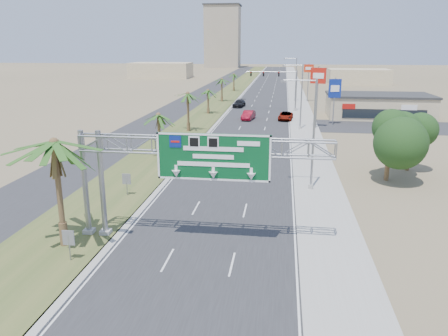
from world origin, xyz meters
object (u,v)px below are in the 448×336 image
at_px(car_left_lane, 197,162).
at_px(pole_sign_red_far, 309,72).
at_px(signal_mast, 286,87).
at_px(car_mid_lane, 248,115).
at_px(car_right_lane, 286,116).
at_px(sign_gantry, 190,154).
at_px(car_far, 239,104).
at_px(store_building, 378,107).
at_px(pole_sign_blue, 335,90).
at_px(palm_near, 54,143).
at_px(pole_sign_red_near, 318,80).

bearing_deg(car_left_lane, pole_sign_red_far, 84.03).
height_order(signal_mast, car_mid_lane, signal_mast).
distance_m(signal_mast, car_right_lane, 11.91).
relative_size(sign_gantry, car_far, 3.26).
bearing_deg(store_building, car_mid_lane, -166.19).
xyz_separation_m(signal_mast, pole_sign_blue, (7.83, -15.14, 0.86)).
height_order(palm_near, car_right_lane, palm_near).
distance_m(car_left_lane, car_mid_lane, 33.03).
bearing_deg(car_far, car_mid_lane, -71.44).
height_order(car_left_lane, car_far, car_left_lane).
distance_m(car_far, pole_sign_blue, 26.89).
bearing_deg(pole_sign_red_near, sign_gantry, -104.27).
height_order(palm_near, pole_sign_red_near, pole_sign_red_near).
distance_m(car_far, pole_sign_red_near, 28.31).
xyz_separation_m(palm_near, car_right_lane, (14.47, 52.81, -6.22)).
bearing_deg(car_left_lane, car_mid_lane, 92.60).
bearing_deg(car_left_lane, car_far, 98.01).
relative_size(signal_mast, store_building, 0.57).
bearing_deg(sign_gantry, pole_sign_blue, 73.31).
distance_m(sign_gantry, palm_near, 8.41).
bearing_deg(car_left_lane, pole_sign_red_near, 68.97).
height_order(signal_mast, store_building, signal_mast).
height_order(pole_sign_red_near, pole_sign_red_far, pole_sign_red_near).
height_order(sign_gantry, car_mid_lane, sign_gantry).
height_order(signal_mast, car_right_lane, signal_mast).
height_order(car_far, pole_sign_red_near, pole_sign_red_near).
bearing_deg(signal_mast, car_mid_lane, -118.94).
bearing_deg(pole_sign_red_near, car_left_lane, -118.47).
height_order(signal_mast, car_left_lane, signal_mast).
relative_size(sign_gantry, car_right_lane, 3.28).
bearing_deg(palm_near, car_far, 86.15).
xyz_separation_m(sign_gantry, car_right_lane, (6.33, 50.88, -5.35)).
distance_m(car_left_lane, pole_sign_red_near, 30.26).
relative_size(palm_near, pole_sign_red_far, 0.95).
bearing_deg(sign_gantry, pole_sign_red_far, 81.67).
distance_m(palm_near, pole_sign_red_near, 49.17).
height_order(car_mid_lane, pole_sign_red_far, pole_sign_red_far).
bearing_deg(signal_mast, store_building, -19.54).
bearing_deg(store_building, car_far, 158.34).
height_order(sign_gantry, car_far, sign_gantry).
height_order(signal_mast, pole_sign_blue, signal_mast).
bearing_deg(signal_mast, pole_sign_red_far, 72.01).
bearing_deg(pole_sign_red_far, pole_sign_red_near, -90.64).
bearing_deg(car_right_lane, sign_gantry, -92.32).
distance_m(palm_near, signal_mast, 65.60).
distance_m(palm_near, car_mid_lane, 53.22).
height_order(car_far, pole_sign_blue, pole_sign_blue).
height_order(palm_near, car_far, palm_near).
height_order(car_left_lane, pole_sign_red_near, pole_sign_red_near).
xyz_separation_m(palm_near, car_far, (4.62, 68.56, -6.18)).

